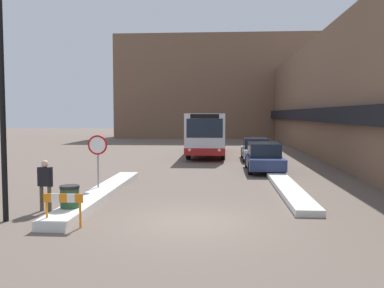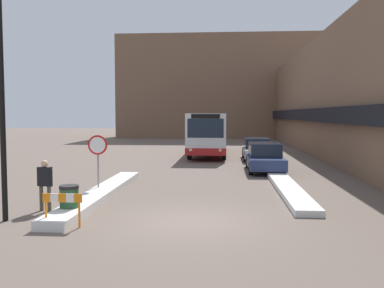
{
  "view_description": "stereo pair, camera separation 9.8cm",
  "coord_description": "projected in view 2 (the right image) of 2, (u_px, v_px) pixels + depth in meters",
  "views": [
    {
      "loc": [
        0.93,
        -12.12,
        3.1
      ],
      "look_at": [
        -0.26,
        4.65,
        1.93
      ],
      "focal_mm": 40.0,
      "sensor_mm": 36.0,
      "label": 1
    },
    {
      "loc": [
        1.02,
        -12.11,
        3.1
      ],
      "look_at": [
        -0.26,
        4.65,
        1.93
      ],
      "focal_mm": 40.0,
      "sensor_mm": 36.0,
      "label": 2
    }
  ],
  "objects": [
    {
      "name": "parked_car_front",
      "position": [
        265.0,
        157.0,
        23.17
      ],
      "size": [
        1.88,
        4.56,
        1.55
      ],
      "color": "navy",
      "rests_on": "ground_plane"
    },
    {
      "name": "construction_barricade",
      "position": [
        62.0,
        203.0,
        11.67
      ],
      "size": [
        1.1,
        0.06,
        0.94
      ],
      "color": "orange",
      "rests_on": "ground_plane"
    },
    {
      "name": "street_lamp",
      "position": [
        9.0,
        66.0,
        12.11
      ],
      "size": [
        1.46,
        0.36,
        7.35
      ],
      "color": "black",
      "rests_on": "ground_plane"
    },
    {
      "name": "stop_sign",
      "position": [
        98.0,
        151.0,
        16.52
      ],
      "size": [
        0.76,
        0.08,
        2.3
      ],
      "color": "gray",
      "rests_on": "ground_plane"
    },
    {
      "name": "snow_bank_right",
      "position": [
        289.0,
        190.0,
        17.0
      ],
      "size": [
        0.9,
        8.45,
        0.22
      ],
      "color": "silver",
      "rests_on": "ground_plane"
    },
    {
      "name": "building_backdrop_far",
      "position": [
        217.0,
        88.0,
        57.61
      ],
      "size": [
        26.0,
        8.0,
        13.31
      ],
      "color": "brown",
      "rests_on": "ground_plane"
    },
    {
      "name": "building_row_right",
      "position": [
        334.0,
        100.0,
        35.15
      ],
      "size": [
        5.5,
        60.0,
        8.64
      ],
      "color": "brown",
      "rests_on": "ground_plane"
    },
    {
      "name": "trash_bin",
      "position": [
        69.0,
        201.0,
        12.96
      ],
      "size": [
        0.59,
        0.59,
        0.95
      ],
      "color": "#234C2D",
      "rests_on": "ground_plane"
    },
    {
      "name": "ground_plane",
      "position": [
        189.0,
        222.0,
        12.34
      ],
      "size": [
        160.0,
        160.0,
        0.0
      ],
      "primitive_type": "plane",
      "color": "#66564C"
    },
    {
      "name": "snow_bank_left",
      "position": [
        101.0,
        193.0,
        16.06
      ],
      "size": [
        0.9,
        9.76,
        0.27
      ],
      "color": "silver",
      "rests_on": "ground_plane"
    },
    {
      "name": "pedestrian",
      "position": [
        45.0,
        180.0,
        13.66
      ],
      "size": [
        0.53,
        0.28,
        1.64
      ],
      "rotation": [
        0.0,
        0.0,
        -0.2
      ],
      "color": "brown",
      "rests_on": "ground_plane"
    },
    {
      "name": "city_bus",
      "position": [
        209.0,
        132.0,
        32.41
      ],
      "size": [
        2.66,
        10.74,
        3.15
      ],
      "color": "silver",
      "rests_on": "ground_plane"
    },
    {
      "name": "parked_car_middle",
      "position": [
        257.0,
        149.0,
        28.99
      ],
      "size": [
        1.84,
        4.38,
        1.48
      ],
      "color": "silver",
      "rests_on": "ground_plane"
    }
  ]
}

